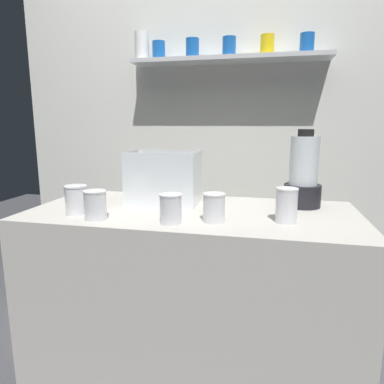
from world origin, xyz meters
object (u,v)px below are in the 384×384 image
object	(u,v)px
carrot_display_bin	(166,187)
juice_cup_mango_left	(95,207)
juice_cup_orange_middle	(171,211)
juice_cup_mango_far_left	(76,202)
juice_cup_beet_far_right	(286,208)
blender_pitcher	(303,176)
juice_cup_pomegranate_right	(214,209)

from	to	relation	value
carrot_display_bin	juice_cup_mango_left	xyz separation A→B (m)	(-0.18, -0.33, -0.02)
carrot_display_bin	juice_cup_orange_middle	world-z (taller)	carrot_display_bin
juice_cup_mango_far_left	juice_cup_beet_far_right	xyz separation A→B (m)	(0.84, 0.06, 0.01)
juice_cup_mango_far_left	juice_cup_beet_far_right	distance (m)	0.84
blender_pitcher	juice_cup_mango_far_left	xyz separation A→B (m)	(-0.92, -0.35, -0.09)
juice_cup_mango_left	juice_cup_beet_far_right	distance (m)	0.73
juice_cup_mango_left	juice_cup_mango_far_left	bearing A→B (deg)	153.45
juice_cup_mango_far_left	juice_cup_orange_middle	bearing A→B (deg)	-6.74
blender_pitcher	juice_cup_orange_middle	bearing A→B (deg)	-141.73
juice_cup_mango_far_left	juice_cup_orange_middle	size ratio (longest dim) A/B	1.06
juice_cup_mango_left	blender_pitcher	bearing A→B (deg)	26.72
carrot_display_bin	juice_cup_mango_far_left	distance (m)	0.41
juice_cup_mango_left	juice_cup_orange_middle	world-z (taller)	juice_cup_mango_left
carrot_display_bin	juice_cup_pomegranate_right	distance (m)	0.38
carrot_display_bin	juice_cup_mango_far_left	size ratio (longest dim) A/B	2.71
carrot_display_bin	juice_cup_pomegranate_right	bearing A→B (deg)	-44.35
juice_cup_pomegranate_right	juice_cup_beet_far_right	world-z (taller)	juice_cup_beet_far_right
juice_cup_mango_far_left	juice_cup_beet_far_right	bearing A→B (deg)	4.22
carrot_display_bin	juice_cup_beet_far_right	distance (m)	0.58
juice_cup_beet_far_right	juice_cup_mango_far_left	bearing A→B (deg)	-175.78
carrot_display_bin	juice_cup_orange_middle	xyz separation A→B (m)	(0.12, -0.33, -0.03)
juice_cup_orange_middle	carrot_display_bin	bearing A→B (deg)	109.98
juice_cup_mango_left	juice_cup_pomegranate_right	size ratio (longest dim) A/B	1.04
juice_cup_orange_middle	juice_cup_beet_far_right	world-z (taller)	juice_cup_beet_far_right
juice_cup_mango_far_left	juice_cup_pomegranate_right	xyz separation A→B (m)	(0.57, 0.01, -0.00)
juice_cup_orange_middle	juice_cup_pomegranate_right	world-z (taller)	juice_cup_orange_middle
juice_cup_mango_far_left	juice_cup_beet_far_right	world-z (taller)	juice_cup_beet_far_right
blender_pitcher	juice_cup_beet_far_right	world-z (taller)	blender_pitcher
juice_cup_orange_middle	blender_pitcher	bearing A→B (deg)	38.27
juice_cup_beet_far_right	carrot_display_bin	bearing A→B (deg)	158.30
carrot_display_bin	juice_cup_mango_left	distance (m)	0.38
juice_cup_mango_left	juice_cup_orange_middle	xyz separation A→B (m)	(0.30, 0.01, -0.00)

